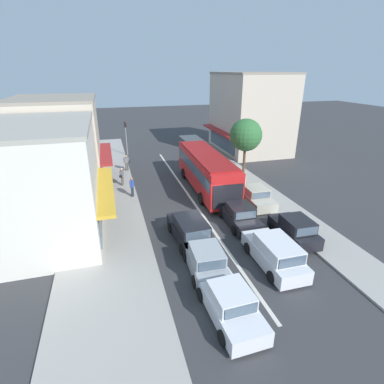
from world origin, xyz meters
name	(u,v)px	position (x,y,z in m)	size (l,w,h in m)	color
ground_plane	(205,219)	(0.00, 0.00, 0.00)	(140.00, 140.00, 0.00)	#353538
lane_centre_line	(190,197)	(0.00, 4.00, 0.00)	(0.20, 28.00, 0.01)	silver
sidewalk_left	(105,196)	(-6.80, 6.00, 0.07)	(5.20, 44.00, 0.14)	#A39E96
kerb_right	(248,182)	(6.20, 6.00, 0.06)	(2.80, 44.00, 0.12)	#A39E96
shopfront_corner_near	(42,182)	(-10.18, 0.87, 3.52)	(7.38, 9.33, 7.05)	silver
shopfront_mid_block	(59,144)	(-10.18, 9.90, 3.85)	(7.69, 8.39, 7.72)	beige
building_right_far	(250,113)	(11.48, 17.09, 4.76)	(8.41, 10.33, 9.54)	beige
city_bus	(206,169)	(1.82, 5.39, 1.88)	(2.98, 10.93, 3.23)	red
sedan_queue_gap_filler	(239,216)	(1.98, -1.38, 0.66)	(1.96, 4.23, 1.47)	black
hatchback_behind_bus_near	(205,260)	(-1.86, -5.70, 0.71)	(1.95, 3.77, 1.54)	#9EA3A8
wagon_queue_far_back	(275,253)	(1.90, -6.15, 0.75)	(1.96, 4.51, 1.58)	silver
wagon_adjacent_lane_trail	(190,230)	(-1.83, -2.54, 0.75)	(2.08, 4.57, 1.58)	black
sedan_behind_bus_mid	(230,304)	(-1.81, -8.87, 0.66)	(2.02, 4.26, 1.47)	silver
parked_hatchback_kerb_front	(295,230)	(4.43, -4.15, 0.71)	(1.89, 3.74, 1.54)	black
parked_sedan_kerb_second	(255,197)	(4.51, 1.29, 0.66)	(1.95, 4.23, 1.47)	#B7B29E
parked_sedan_kerb_third	(229,173)	(4.72, 7.11, 0.66)	(2.00, 4.25, 1.47)	#B7B29E
parked_sedan_kerb_rear	(208,158)	(4.51, 12.69, 0.66)	(2.02, 4.26, 1.47)	black
traffic_light_downstreet	(126,133)	(-3.95, 18.36, 2.85)	(0.32, 0.24, 4.20)	gray
street_tree_right	(246,135)	(5.96, 6.60, 4.33)	(2.92, 2.92, 5.81)	brown
pedestrian_with_handbag_near	(127,162)	(-4.46, 12.18, 1.07)	(0.65, 0.25, 1.63)	#4C4742
pedestrian_browsing_midblock	(122,176)	(-5.20, 8.00, 1.07)	(0.44, 0.64, 1.63)	#4C4742
pedestrian_far_walker	(132,186)	(-4.58, 5.17, 1.07)	(0.37, 0.50, 1.63)	#232838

